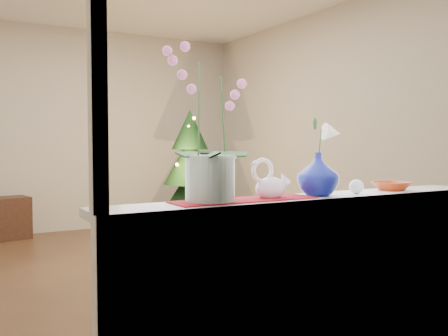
# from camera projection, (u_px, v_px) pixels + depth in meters

# --- Properties ---
(ground) EXTENTS (5.00, 5.00, 0.00)m
(ground) POSITION_uv_depth(u_px,v_px,m) (143.00, 271.00, 4.58)
(ground) COLOR #3D2418
(ground) RESTS_ON ground
(wall_back) EXTENTS (4.50, 0.10, 2.70)m
(wall_back) POSITION_uv_depth(u_px,v_px,m) (77.00, 130.00, 6.68)
(wall_back) COLOR #BDB6A5
(wall_back) RESTS_ON ground
(wall_front) EXTENTS (4.50, 0.10, 2.70)m
(wall_front) POSITION_uv_depth(u_px,v_px,m) (329.00, 107.00, 2.33)
(wall_front) COLOR #BDB6A5
(wall_front) RESTS_ON ground
(wall_right) EXTENTS (0.10, 5.00, 2.70)m
(wall_right) POSITION_uv_depth(u_px,v_px,m) (332.00, 128.00, 5.61)
(wall_right) COLOR #BDB6A5
(wall_right) RESTS_ON ground
(window_apron) EXTENTS (2.20, 0.08, 0.88)m
(window_apron) POSITION_uv_depth(u_px,v_px,m) (321.00, 296.00, 2.42)
(window_apron) COLOR white
(window_apron) RESTS_ON ground
(windowsill) EXTENTS (2.20, 0.26, 0.04)m
(windowsill) POSITION_uv_depth(u_px,v_px,m) (310.00, 200.00, 2.47)
(windowsill) COLOR white
(windowsill) RESTS_ON window_apron
(window_frame) EXTENTS (2.22, 0.06, 1.60)m
(window_frame) POSITION_uv_depth(u_px,v_px,m) (325.00, 33.00, 2.34)
(window_frame) COLOR white
(window_frame) RESTS_ON windowsill
(runner) EXTENTS (0.70, 0.20, 0.01)m
(runner) POSITION_uv_depth(u_px,v_px,m) (245.00, 200.00, 2.28)
(runner) COLOR maroon
(runner) RESTS_ON windowsill
(orchid_pot) EXTENTS (0.30, 0.30, 0.70)m
(orchid_pot) POSITION_uv_depth(u_px,v_px,m) (210.00, 124.00, 2.19)
(orchid_pot) COLOR white
(orchid_pot) RESTS_ON windowsill
(swan) EXTENTS (0.22, 0.11, 0.18)m
(swan) POSITION_uv_depth(u_px,v_px,m) (271.00, 179.00, 2.35)
(swan) COLOR white
(swan) RESTS_ON windowsill
(blue_vase) EXTENTS (0.28, 0.28, 0.25)m
(blue_vase) POSITION_uv_depth(u_px,v_px,m) (318.00, 171.00, 2.49)
(blue_vase) COLOR navy
(blue_vase) RESTS_ON windowsill
(lily) EXTENTS (0.14, 0.08, 0.19)m
(lily) POSITION_uv_depth(u_px,v_px,m) (318.00, 127.00, 2.48)
(lily) COLOR white
(lily) RESTS_ON blue_vase
(paperweight) EXTENTS (0.09, 0.09, 0.07)m
(paperweight) POSITION_uv_depth(u_px,v_px,m) (356.00, 187.00, 2.58)
(paperweight) COLOR white
(paperweight) RESTS_ON windowsill
(amber_dish) EXTENTS (0.18, 0.18, 0.04)m
(amber_dish) POSITION_uv_depth(u_px,v_px,m) (392.00, 187.00, 2.76)
(amber_dish) COLOR #A03210
(amber_dish) RESTS_ON windowsill
(xmas_tree) EXTENTS (1.14, 1.14, 1.58)m
(xmas_tree) POSITION_uv_depth(u_px,v_px,m) (190.00, 174.00, 6.18)
(xmas_tree) COLOR black
(xmas_tree) RESTS_ON ground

